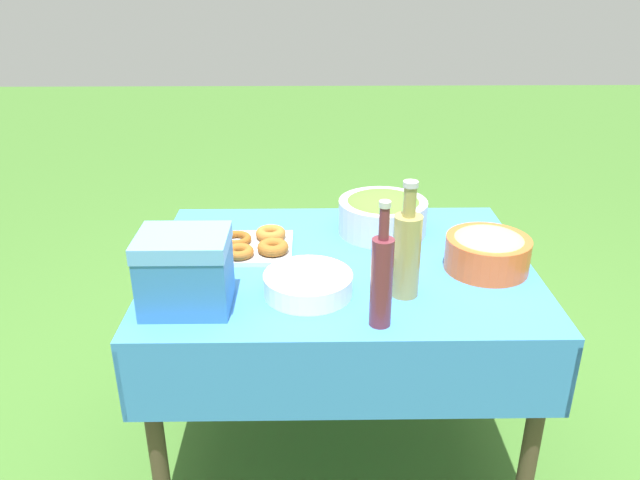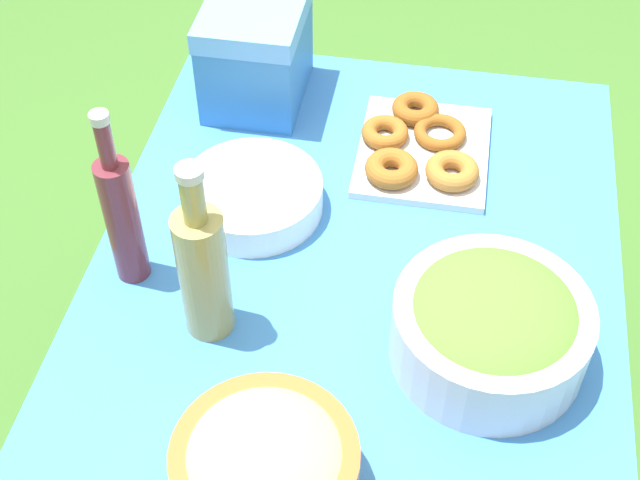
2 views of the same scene
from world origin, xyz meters
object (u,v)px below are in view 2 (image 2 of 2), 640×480
at_px(cooler_box, 256,52).
at_px(olive_oil_bottle, 203,269).
at_px(salad_bowl, 491,326).
at_px(donut_platter, 420,148).
at_px(plate_stack, 253,196).
at_px(pasta_bowl, 265,467).
at_px(wine_bottle, 122,216).

bearing_deg(cooler_box, olive_oil_bottle, -174.60).
xyz_separation_m(salad_bowl, donut_platter, (0.45, 0.15, -0.05)).
bearing_deg(cooler_box, plate_stack, -168.75).
height_order(pasta_bowl, plate_stack, pasta_bowl).
height_order(salad_bowl, plate_stack, salad_bowl).
height_order(pasta_bowl, donut_platter, pasta_bowl).
bearing_deg(salad_bowl, donut_platter, 18.33).
bearing_deg(pasta_bowl, cooler_box, 13.56).
height_order(salad_bowl, donut_platter, salad_bowl).
relative_size(donut_platter, olive_oil_bottle, 0.90).
height_order(pasta_bowl, wine_bottle, wine_bottle).
height_order(donut_platter, cooler_box, cooler_box).
bearing_deg(wine_bottle, cooler_box, -11.07).
relative_size(salad_bowl, wine_bottle, 0.89).
bearing_deg(olive_oil_bottle, salad_bowl, -87.91).
relative_size(olive_oil_bottle, cooler_box, 1.41).
height_order(olive_oil_bottle, wine_bottle, wine_bottle).
xyz_separation_m(donut_platter, cooler_box, (0.13, 0.35, 0.08)).
bearing_deg(pasta_bowl, olive_oil_bottle, 29.44).
xyz_separation_m(salad_bowl, pasta_bowl, (-0.29, 0.29, -0.01)).
distance_m(pasta_bowl, plate_stack, 0.56).
bearing_deg(wine_bottle, olive_oil_bottle, -118.45).
height_order(wine_bottle, cooler_box, wine_bottle).
bearing_deg(salad_bowl, olive_oil_bottle, 92.09).
distance_m(wine_bottle, cooler_box, 0.52).
height_order(pasta_bowl, olive_oil_bottle, olive_oil_bottle).
bearing_deg(salad_bowl, wine_bottle, 83.41).
bearing_deg(plate_stack, donut_platter, -55.62).
bearing_deg(wine_bottle, salad_bowl, -96.59).
distance_m(salad_bowl, donut_platter, 0.47).
bearing_deg(donut_platter, cooler_box, 69.02).
bearing_deg(donut_platter, plate_stack, 124.38).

